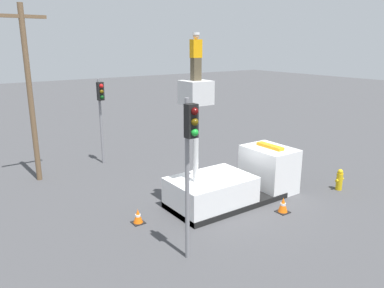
{
  "coord_description": "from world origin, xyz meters",
  "views": [
    {
      "loc": [
        -9.95,
        -11.57,
        6.77
      ],
      "look_at": [
        -2.76,
        -1.31,
        3.37
      ],
      "focal_mm": 35.0,
      "sensor_mm": 36.0,
      "label": 1
    }
  ],
  "objects_px": {
    "utility_pole": "(30,90)",
    "traffic_cone_rear": "(138,216)",
    "traffic_light_across": "(101,105)",
    "traffic_cone_curbside": "(283,205)",
    "worker": "(196,57)",
    "fire_hydrant": "(339,180)",
    "traffic_light_pole": "(190,149)",
    "bucket_truck": "(235,180)"
  },
  "relations": [
    {
      "from": "worker",
      "to": "traffic_light_across",
      "type": "xyz_separation_m",
      "value": [
        -0.6,
        8.23,
        -2.83
      ]
    },
    {
      "from": "traffic_light_across",
      "to": "traffic_cone_rear",
      "type": "bearing_deg",
      "value": -103.07
    },
    {
      "from": "worker",
      "to": "traffic_cone_curbside",
      "type": "distance_m",
      "value": 6.97
    },
    {
      "from": "fire_hydrant",
      "to": "traffic_cone_rear",
      "type": "height_order",
      "value": "fire_hydrant"
    },
    {
      "from": "bucket_truck",
      "to": "traffic_cone_rear",
      "type": "bearing_deg",
      "value": 174.08
    },
    {
      "from": "traffic_light_pole",
      "to": "traffic_light_across",
      "type": "bearing_deg",
      "value": 81.78
    },
    {
      "from": "worker",
      "to": "traffic_cone_curbside",
      "type": "xyz_separation_m",
      "value": [
        2.93,
        -2.1,
        -5.97
      ]
    },
    {
      "from": "traffic_light_across",
      "to": "traffic_cone_curbside",
      "type": "bearing_deg",
      "value": -71.13
    },
    {
      "from": "traffic_light_pole",
      "to": "traffic_cone_rear",
      "type": "xyz_separation_m",
      "value": [
        -0.22,
        3.23,
        -3.43
      ]
    },
    {
      "from": "worker",
      "to": "traffic_cone_rear",
      "type": "relative_size",
      "value": 3.01
    },
    {
      "from": "bucket_truck",
      "to": "traffic_cone_curbside",
      "type": "height_order",
      "value": "bucket_truck"
    },
    {
      "from": "worker",
      "to": "fire_hydrant",
      "type": "height_order",
      "value": "worker"
    },
    {
      "from": "traffic_cone_rear",
      "to": "utility_pole",
      "type": "xyz_separation_m",
      "value": [
        -1.93,
        7.21,
        4.33
      ]
    },
    {
      "from": "bucket_truck",
      "to": "worker",
      "type": "bearing_deg",
      "value": 180.0
    },
    {
      "from": "traffic_cone_curbside",
      "to": "utility_pole",
      "type": "xyz_separation_m",
      "value": [
        -7.27,
        9.78,
        4.29
      ]
    },
    {
      "from": "traffic_cone_curbside",
      "to": "utility_pole",
      "type": "height_order",
      "value": "utility_pole"
    },
    {
      "from": "traffic_light_across",
      "to": "worker",
      "type": "bearing_deg",
      "value": -85.8
    },
    {
      "from": "utility_pole",
      "to": "traffic_cone_rear",
      "type": "bearing_deg",
      "value": -74.97
    },
    {
      "from": "bucket_truck",
      "to": "traffic_light_across",
      "type": "bearing_deg",
      "value": 108.4
    },
    {
      "from": "traffic_cone_rear",
      "to": "traffic_cone_curbside",
      "type": "bearing_deg",
      "value": -25.75
    },
    {
      "from": "utility_pole",
      "to": "traffic_cone_curbside",
      "type": "bearing_deg",
      "value": -53.37
    },
    {
      "from": "traffic_light_pole",
      "to": "utility_pole",
      "type": "height_order",
      "value": "utility_pole"
    },
    {
      "from": "traffic_cone_rear",
      "to": "traffic_cone_curbside",
      "type": "xyz_separation_m",
      "value": [
        5.34,
        -2.57,
        0.03
      ]
    },
    {
      "from": "traffic_light_across",
      "to": "utility_pole",
      "type": "xyz_separation_m",
      "value": [
        -3.74,
        -0.56,
        1.16
      ]
    },
    {
      "from": "worker",
      "to": "fire_hydrant",
      "type": "distance_m",
      "value": 9.28
    },
    {
      "from": "fire_hydrant",
      "to": "worker",
      "type": "bearing_deg",
      "value": 164.42
    },
    {
      "from": "bucket_truck",
      "to": "utility_pole",
      "type": "height_order",
      "value": "utility_pole"
    },
    {
      "from": "utility_pole",
      "to": "traffic_light_across",
      "type": "bearing_deg",
      "value": 8.49
    },
    {
      "from": "worker",
      "to": "traffic_cone_curbside",
      "type": "bearing_deg",
      "value": -35.67
    },
    {
      "from": "traffic_cone_rear",
      "to": "utility_pole",
      "type": "bearing_deg",
      "value": 105.03
    },
    {
      "from": "traffic_light_across",
      "to": "utility_pole",
      "type": "height_order",
      "value": "utility_pole"
    },
    {
      "from": "utility_pole",
      "to": "worker",
      "type": "bearing_deg",
      "value": -60.51
    },
    {
      "from": "traffic_cone_rear",
      "to": "traffic_light_pole",
      "type": "bearing_deg",
      "value": -86.19
    },
    {
      "from": "traffic_light_pole",
      "to": "utility_pole",
      "type": "bearing_deg",
      "value": 101.64
    },
    {
      "from": "traffic_cone_rear",
      "to": "traffic_light_across",
      "type": "bearing_deg",
      "value": 76.93
    },
    {
      "from": "bucket_truck",
      "to": "traffic_light_across",
      "type": "xyz_separation_m",
      "value": [
        -2.74,
        8.23,
        2.52
      ]
    },
    {
      "from": "bucket_truck",
      "to": "traffic_cone_rear",
      "type": "height_order",
      "value": "bucket_truck"
    },
    {
      "from": "bucket_truck",
      "to": "fire_hydrant",
      "type": "distance_m",
      "value": 5.26
    },
    {
      "from": "traffic_cone_rear",
      "to": "worker",
      "type": "bearing_deg",
      "value": -11.08
    },
    {
      "from": "traffic_cone_rear",
      "to": "utility_pole",
      "type": "distance_m",
      "value": 8.62
    },
    {
      "from": "traffic_cone_rear",
      "to": "utility_pole",
      "type": "height_order",
      "value": "utility_pole"
    },
    {
      "from": "traffic_light_across",
      "to": "traffic_cone_rear",
      "type": "height_order",
      "value": "traffic_light_across"
    }
  ]
}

